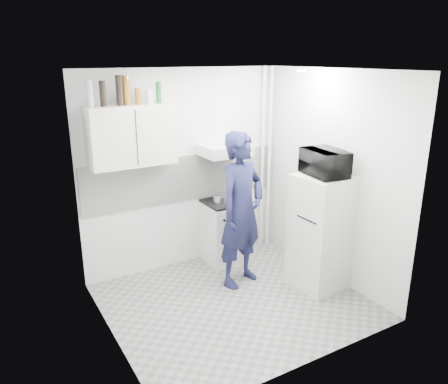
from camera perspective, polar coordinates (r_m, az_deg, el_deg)
floor at (r=5.23m, az=1.34°, el=-14.12°), size 2.80×2.80×0.00m
ceiling at (r=4.46m, az=1.58°, el=15.67°), size 2.80×2.80×0.00m
wall_back at (r=5.74m, az=-5.13°, el=2.86°), size 2.80×0.00×2.80m
wall_left at (r=4.16m, az=-15.21°, el=-3.40°), size 0.00×2.60×2.60m
wall_right at (r=5.52m, az=13.90°, el=1.82°), size 0.00×2.60×2.60m
person at (r=5.26m, az=2.29°, el=-2.40°), size 0.80×0.65×1.91m
stove at (r=6.01m, az=-0.02°, el=-5.27°), size 0.52×0.52×0.83m
fridge at (r=5.39m, az=12.46°, el=-5.14°), size 0.63×0.63×1.41m
stove_top at (r=5.86m, az=-0.02°, el=-1.36°), size 0.50×0.50×0.03m
saucepan at (r=5.79m, az=-0.49°, el=-0.90°), size 0.19×0.19×0.10m
microwave at (r=5.13m, az=13.07°, el=3.74°), size 0.59×0.44×0.30m
bottle_a at (r=5.02m, az=-17.14°, el=12.23°), size 0.07×0.07×0.30m
bottle_b at (r=5.05m, az=-15.55°, el=12.28°), size 0.07×0.07×0.28m
bottle_c at (r=5.10m, az=-13.49°, el=12.78°), size 0.08×0.08×0.33m
bottle_d at (r=5.13m, az=-12.62°, el=12.84°), size 0.07×0.07×0.33m
canister_a at (r=5.18m, az=-11.16°, el=12.15°), size 0.07×0.07×0.18m
canister_b at (r=5.22m, az=-9.73°, el=12.18°), size 0.09×0.09×0.16m
bottle_e at (r=5.26m, az=-8.55°, el=12.73°), size 0.06×0.06×0.25m
upper_cabinet at (r=5.20m, az=-12.00°, el=7.22°), size 1.00×0.35×0.70m
range_hood at (r=5.67m, az=0.02°, el=5.55°), size 0.60×0.50×0.14m
backsplash at (r=5.76m, az=-5.04°, el=1.87°), size 2.74×0.03×0.60m
pipe_a at (r=6.33m, az=5.91°, el=4.19°), size 0.05×0.05×2.60m
pipe_b at (r=6.26m, az=5.02°, el=4.07°), size 0.04×0.04×2.60m
ceiling_spot_fixture at (r=5.22m, az=10.08°, el=15.33°), size 0.10×0.10×0.02m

